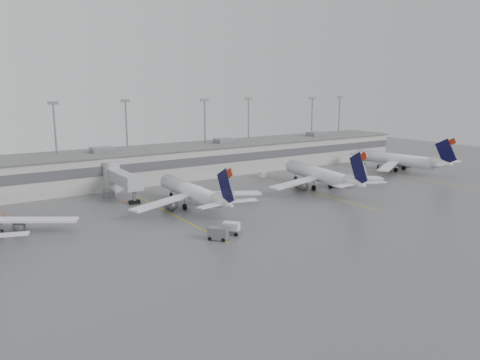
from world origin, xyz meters
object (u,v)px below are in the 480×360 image
jet_mid_right (321,175)px  baggage_tug (231,230)px  jet_far_right (398,159)px  jet_mid_left (193,192)px

jet_mid_right → baggage_tug: bearing=-144.6°
jet_mid_right → jet_far_right: size_ratio=1.02×
jet_mid_left → jet_far_right: (69.00, 4.38, 0.14)m
jet_mid_right → baggage_tug: 40.45m
baggage_tug → jet_far_right: bearing=-22.0°
jet_mid_right → jet_far_right: jet_mid_right is taller
jet_mid_left → jet_far_right: bearing=5.0°
jet_far_right → baggage_tug: jet_far_right is taller
jet_mid_right → jet_mid_left: bearing=-172.6°
jet_far_right → jet_mid_right: bearing=-179.0°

